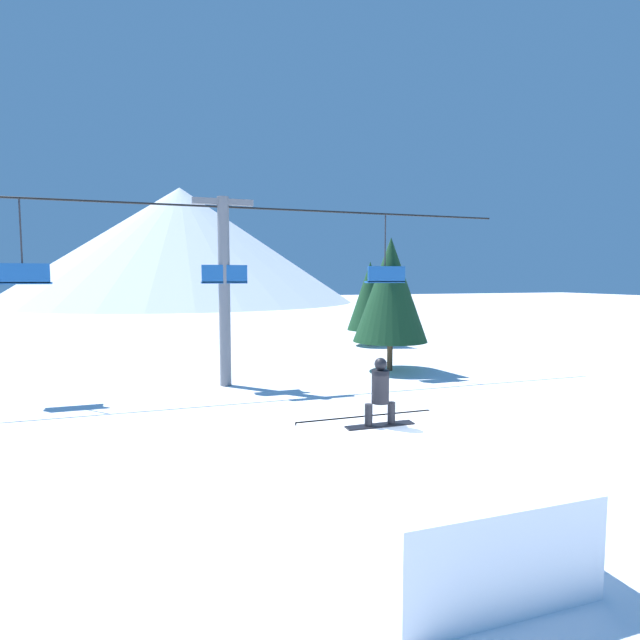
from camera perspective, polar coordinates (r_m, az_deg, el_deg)
The scene contains 7 objects.
ground_plane at distance 9.94m, azimuth 13.88°, elevation -21.55°, with size 220.00×220.00×0.00m, color white.
mountain_ridge at distance 93.85m, azimuth -15.62°, elevation 8.22°, with size 61.26×61.26×20.35m.
snow_ramp at distance 9.13m, azimuth 11.24°, elevation -18.88°, with size 3.07×4.65×1.47m.
snowboarder at distance 9.98m, azimuth 6.91°, elevation -8.16°, with size 1.41×0.34×1.36m.
chairlift at distance 20.43m, azimuth -10.89°, elevation 4.72°, with size 25.11×0.46×7.60m.
pine_tree_near at distance 23.62m, azimuth 8.07°, elevation 3.43°, with size 3.50×3.50×6.27m.
pine_tree_far at distance 32.40m, azimuth 5.74°, elevation 2.75°, with size 2.93×2.93×5.43m.
Camera 1 is at (-4.84, -7.49, 4.40)m, focal length 28.00 mm.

